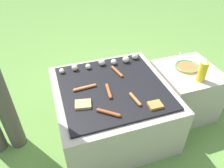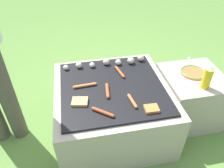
{
  "view_description": "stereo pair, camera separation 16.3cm",
  "coord_description": "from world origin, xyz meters",
  "px_view_note": "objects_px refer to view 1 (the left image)",
  "views": [
    {
      "loc": [
        -0.41,
        -1.23,
        1.48
      ],
      "look_at": [
        0.0,
        0.0,
        0.47
      ],
      "focal_mm": 35.0,
      "sensor_mm": 36.0,
      "label": 1
    },
    {
      "loc": [
        -0.25,
        -1.27,
        1.48
      ],
      "look_at": [
        0.0,
        0.0,
        0.47
      ],
      "focal_mm": 35.0,
      "sensor_mm": 36.0,
      "label": 2
    }
  ],
  "objects_px": {
    "plate_colorful": "(187,67)",
    "condiment_bottle": "(203,70)",
    "fork_utensil": "(182,58)",
    "sausage_front_center": "(109,113)"
  },
  "relations": [
    {
      "from": "sausage_front_center",
      "to": "fork_utensil",
      "type": "xyz_separation_m",
      "value": [
        0.85,
        0.46,
        -0.01
      ]
    },
    {
      "from": "plate_colorful",
      "to": "condiment_bottle",
      "type": "xyz_separation_m",
      "value": [
        -0.01,
        -0.18,
        0.08
      ]
    },
    {
      "from": "fork_utensil",
      "to": "condiment_bottle",
      "type": "bearing_deg",
      "value": -99.44
    },
    {
      "from": "sausage_front_center",
      "to": "plate_colorful",
      "type": "relative_size",
      "value": 0.67
    },
    {
      "from": "sausage_front_center",
      "to": "fork_utensil",
      "type": "relative_size",
      "value": 0.73
    },
    {
      "from": "sausage_front_center",
      "to": "fork_utensil",
      "type": "distance_m",
      "value": 0.96
    },
    {
      "from": "plate_colorful",
      "to": "condiment_bottle",
      "type": "height_order",
      "value": "condiment_bottle"
    },
    {
      "from": "condiment_bottle",
      "to": "sausage_front_center",
      "type": "bearing_deg",
      "value": -170.95
    },
    {
      "from": "sausage_front_center",
      "to": "fork_utensil",
      "type": "height_order",
      "value": "sausage_front_center"
    },
    {
      "from": "sausage_front_center",
      "to": "plate_colorful",
      "type": "xyz_separation_m",
      "value": [
        0.8,
        0.31,
        -0.0
      ]
    }
  ]
}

